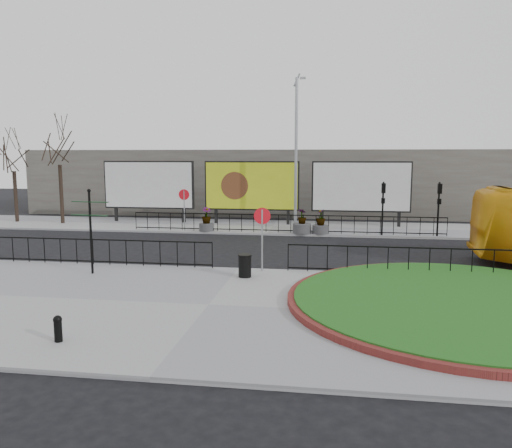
% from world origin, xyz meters
% --- Properties ---
extents(ground, '(90.00, 90.00, 0.00)m').
position_xyz_m(ground, '(0.00, 0.00, 0.00)').
color(ground, black).
rests_on(ground, ground).
extents(pavement_near, '(30.00, 10.00, 0.12)m').
position_xyz_m(pavement_near, '(0.00, -5.00, 0.06)').
color(pavement_near, gray).
rests_on(pavement_near, ground).
extents(pavement_far, '(44.00, 6.00, 0.12)m').
position_xyz_m(pavement_far, '(0.00, 12.00, 0.06)').
color(pavement_far, gray).
rests_on(pavement_far, ground).
extents(brick_edge, '(10.40, 10.40, 0.18)m').
position_xyz_m(brick_edge, '(7.50, -4.00, 0.21)').
color(brick_edge, maroon).
rests_on(brick_edge, pavement_near).
extents(grass_lawn, '(10.00, 10.00, 0.22)m').
position_xyz_m(grass_lawn, '(7.50, -4.00, 0.23)').
color(grass_lawn, '#184913').
rests_on(grass_lawn, pavement_near).
extents(railing_near_left, '(10.00, 0.10, 1.10)m').
position_xyz_m(railing_near_left, '(-6.00, -0.30, 0.67)').
color(railing_near_left, black).
rests_on(railing_near_left, pavement_near).
extents(railing_near_right, '(9.00, 0.10, 1.10)m').
position_xyz_m(railing_near_right, '(6.50, -0.30, 0.67)').
color(railing_near_right, black).
rests_on(railing_near_right, pavement_near).
extents(railing_far, '(18.00, 0.10, 1.10)m').
position_xyz_m(railing_far, '(1.00, 9.30, 0.67)').
color(railing_far, black).
rests_on(railing_far, pavement_far).
extents(speed_sign_far, '(0.64, 0.07, 2.47)m').
position_xyz_m(speed_sign_far, '(-5.00, 9.40, 1.92)').
color(speed_sign_far, gray).
rests_on(speed_sign_far, pavement_far).
extents(speed_sign_near, '(0.64, 0.07, 2.47)m').
position_xyz_m(speed_sign_near, '(1.00, -0.40, 1.92)').
color(speed_sign_near, gray).
rests_on(speed_sign_near, pavement_near).
extents(billboard_left, '(6.20, 0.31, 4.10)m').
position_xyz_m(billboard_left, '(-8.50, 12.97, 2.60)').
color(billboard_left, black).
rests_on(billboard_left, pavement_far).
extents(billboard_mid, '(6.20, 0.31, 4.10)m').
position_xyz_m(billboard_mid, '(-1.50, 12.97, 2.60)').
color(billboard_mid, black).
rests_on(billboard_mid, pavement_far).
extents(billboard_right, '(6.20, 0.31, 4.10)m').
position_xyz_m(billboard_right, '(5.50, 12.97, 2.60)').
color(billboard_right, black).
rests_on(billboard_right, pavement_far).
extents(lamp_post, '(0.74, 0.18, 9.23)m').
position_xyz_m(lamp_post, '(1.51, 11.00, 4.83)').
color(lamp_post, gray).
rests_on(lamp_post, pavement_far).
extents(signal_pole_a, '(0.22, 0.26, 3.00)m').
position_xyz_m(signal_pole_a, '(6.50, 9.34, 2.10)').
color(signal_pole_a, black).
rests_on(signal_pole_a, pavement_far).
extents(signal_pole_b, '(0.22, 0.26, 3.00)m').
position_xyz_m(signal_pole_b, '(9.50, 9.34, 2.10)').
color(signal_pole_b, black).
rests_on(signal_pole_b, pavement_far).
extents(tree_left, '(2.00, 2.00, 7.00)m').
position_xyz_m(tree_left, '(-14.00, 11.50, 3.62)').
color(tree_left, '#2D2119').
rests_on(tree_left, pavement_far).
extents(tree_mid, '(2.00, 2.00, 6.20)m').
position_xyz_m(tree_mid, '(-17.50, 11.80, 3.22)').
color(tree_mid, '#2D2119').
rests_on(tree_mid, pavement_far).
extents(building_backdrop, '(40.00, 10.00, 5.00)m').
position_xyz_m(building_backdrop, '(0.00, 22.00, 2.50)').
color(building_backdrop, '#666259').
rests_on(building_backdrop, ground).
extents(fingerpost_sign, '(1.51, 0.39, 3.22)m').
position_xyz_m(fingerpost_sign, '(-5.33, -1.73, 2.06)').
color(fingerpost_sign, black).
rests_on(fingerpost_sign, pavement_near).
extents(bollard, '(0.21, 0.21, 0.65)m').
position_xyz_m(bollard, '(-2.85, -8.46, 0.47)').
color(bollard, black).
rests_on(bollard, pavement_near).
extents(litter_bin, '(0.51, 0.51, 0.84)m').
position_xyz_m(litter_bin, '(0.50, -1.45, 0.54)').
color(litter_bin, black).
rests_on(litter_bin, pavement_near).
extents(planter_a, '(0.88, 0.88, 1.43)m').
position_xyz_m(planter_a, '(-3.66, 9.40, 0.67)').
color(planter_a, '#4C4C4F').
rests_on(planter_a, pavement_far).
extents(planter_b, '(1.06, 1.06, 1.42)m').
position_xyz_m(planter_b, '(2.00, 9.40, 0.57)').
color(planter_b, '#4C4C4F').
rests_on(planter_b, pavement_far).
extents(planter_c, '(0.94, 0.94, 1.42)m').
position_xyz_m(planter_c, '(3.07, 9.40, 0.63)').
color(planter_c, '#4C4C4F').
rests_on(planter_c, pavement_far).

